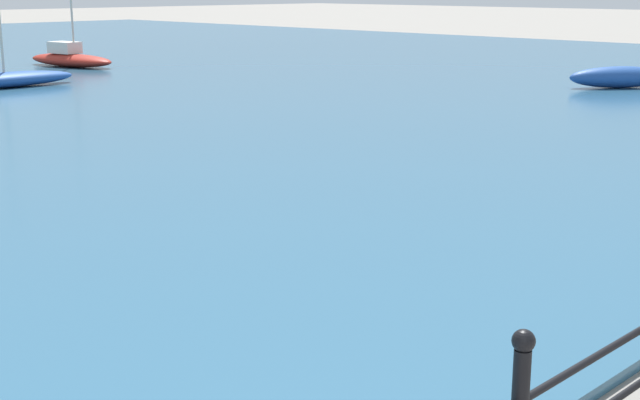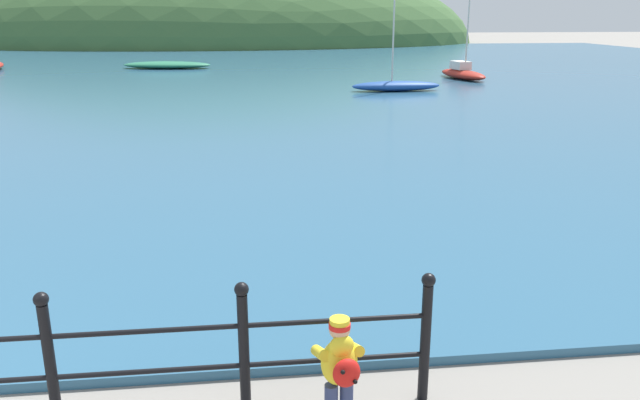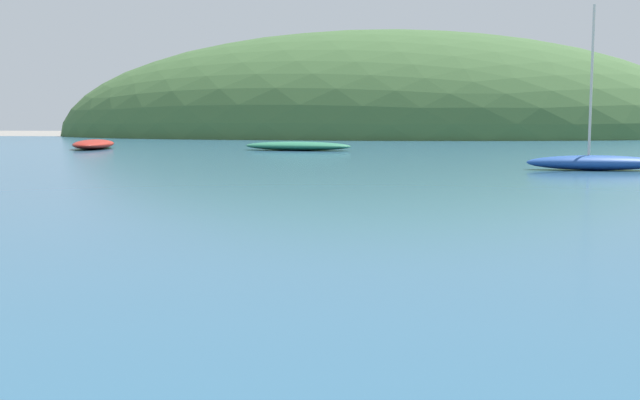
{
  "view_description": "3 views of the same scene",
  "coord_description": "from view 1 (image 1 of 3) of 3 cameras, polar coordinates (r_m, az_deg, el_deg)",
  "views": [
    {
      "loc": [
        -1.53,
        -0.67,
        2.86
      ],
      "look_at": [
        4.31,
        5.09,
        0.87
      ],
      "focal_mm": 50.0,
      "sensor_mm": 36.0,
      "label": 1
    },
    {
      "loc": [
        3.75,
        -3.16,
        3.3
      ],
      "look_at": [
        4.67,
        4.63,
        0.93
      ],
      "focal_mm": 35.0,
      "sensor_mm": 36.0,
      "label": 2
    },
    {
      "loc": [
        5.67,
        0.82,
        1.5
      ],
      "look_at": [
        4.62,
        7.45,
        0.78
      ],
      "focal_mm": 42.0,
      "sensor_mm": 36.0,
      "label": 3
    }
  ],
  "objects": [
    {
      "name": "boat_twin_mast",
      "position": [
        25.97,
        18.65,
        7.47
      ],
      "size": [
        2.81,
        2.36,
        0.59
      ],
      "color": "#1E4793",
      "rests_on": "water"
    },
    {
      "name": "boat_blue_hull",
      "position": [
        32.29,
        -15.7,
        8.74
      ],
      "size": [
        1.81,
        4.03,
        4.72
      ],
      "color": "maroon",
      "rests_on": "water"
    },
    {
      "name": "boat_far_left",
      "position": [
        26.24,
        -19.18,
        7.36
      ],
      "size": [
        3.79,
        1.05,
        4.57
      ],
      "color": "#1E4793",
      "rests_on": "water"
    }
  ]
}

